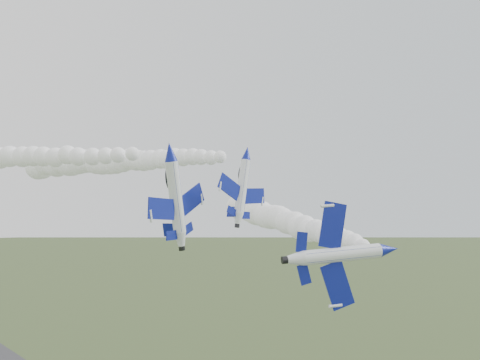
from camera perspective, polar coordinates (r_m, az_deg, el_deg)
name	(u,v)px	position (r m, az deg, el deg)	size (l,w,h in m)	color
jet_lead	(389,250)	(56.59, 15.64, -7.16)	(7.35, 11.90, 10.35)	white
smoke_trail_jet_lead	(280,220)	(88.05, 4.33, -4.23)	(5.20, 62.92, 5.20)	white
jet_pair_left	(171,152)	(66.08, -7.40, 3.03)	(11.21, 13.20, 3.92)	white
jet_pair_right	(247,153)	(73.02, 0.79, 2.87)	(9.34, 11.25, 3.18)	white
smoke_trail_jet_pair_right	(113,161)	(95.86, -13.42, 1.94)	(5.25, 56.91, 5.25)	white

